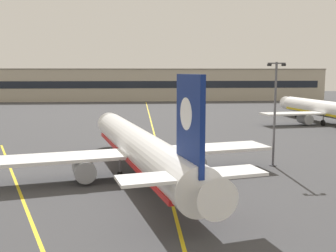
{
  "coord_description": "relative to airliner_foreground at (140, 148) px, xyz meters",
  "views": [
    {
      "loc": [
        -2.97,
        -34.84,
        11.83
      ],
      "look_at": [
        0.02,
        4.9,
        6.33
      ],
      "focal_mm": 42.23,
      "sensor_mm": 36.0,
      "label": 1
    }
  ],
  "objects": [
    {
      "name": "safety_cone_by_nose_gear",
      "position": [
        0.16,
        16.32,
        -3.11
      ],
      "size": [
        0.44,
        0.44,
        0.55
      ],
      "color": "orange",
      "rests_on": "ground"
    },
    {
      "name": "taxiway_lead_in_stripe",
      "position": [
        -11.11,
        -6.65,
        -3.37
      ],
      "size": [
        22.63,
        55.79,
        0.01
      ],
      "primitive_type": "cube",
      "rotation": [
        0.0,
        0.0,
        0.38
      ],
      "color": "yellow",
      "rests_on": "ground"
    },
    {
      "name": "airliner_background",
      "position": [
        42.74,
        42.01,
        -0.11
      ],
      "size": [
        31.33,
        40.17,
        11.28
      ],
      "color": "white",
      "rests_on": "ground"
    },
    {
      "name": "taxiway_centreline",
      "position": [
        2.89,
        21.35,
        -3.37
      ],
      "size": [
        0.69,
        180.0,
        0.01
      ],
      "primitive_type": "cube",
      "rotation": [
        0.0,
        0.0,
        -0.0
      ],
      "color": "yellow",
      "rests_on": "ground"
    },
    {
      "name": "ground_plane",
      "position": [
        2.89,
        -8.65,
        -3.37
      ],
      "size": [
        400.0,
        400.0,
        0.0
      ],
      "primitive_type": "plane",
      "color": "#3D3D3F"
    },
    {
      "name": "airliner_foreground",
      "position": [
        0.0,
        0.0,
        0.0
      ],
      "size": [
        32.24,
        41.01,
        11.65
      ],
      "color": "white",
      "rests_on": "ground"
    },
    {
      "name": "apron_lamp_post",
      "position": [
        16.86,
        4.28,
        3.43
      ],
      "size": [
        2.24,
        0.9,
        12.99
      ],
      "color": "#515156",
      "rests_on": "ground"
    },
    {
      "name": "terminal_building",
      "position": [
        -1.85,
        120.13,
        3.16
      ],
      "size": [
        157.09,
        12.4,
        13.04
      ],
      "color": "#B2A893",
      "rests_on": "ground"
    }
  ]
}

